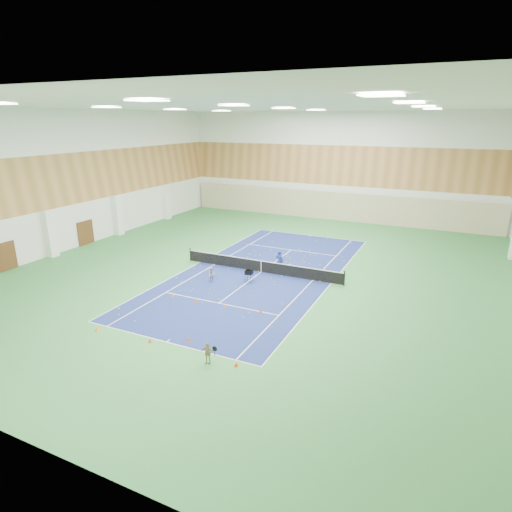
% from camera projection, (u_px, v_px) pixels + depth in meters
% --- Properties ---
extents(ground, '(40.00, 40.00, 0.00)m').
position_uv_depth(ground, '(261.00, 272.00, 32.61)').
color(ground, '#33773B').
rests_on(ground, ground).
extents(room_shell, '(36.00, 40.00, 12.00)m').
position_uv_depth(room_shell, '(261.00, 194.00, 30.77)').
color(room_shell, white).
rests_on(room_shell, ground).
extents(wood_cladding, '(36.00, 40.00, 8.00)m').
position_uv_depth(wood_cladding, '(262.00, 166.00, 30.16)').
color(wood_cladding, '#B67C43').
rests_on(wood_cladding, room_shell).
extents(ceiling_light_grid, '(21.40, 25.40, 0.06)m').
position_uv_depth(ceiling_light_grid, '(262.00, 107.00, 28.96)').
color(ceiling_light_grid, white).
rests_on(ceiling_light_grid, room_shell).
extents(court_surface, '(10.97, 23.77, 0.01)m').
position_uv_depth(court_surface, '(261.00, 272.00, 32.60)').
color(court_surface, navy).
rests_on(court_surface, ground).
extents(tennis_balls_scatter, '(10.57, 22.77, 0.07)m').
position_uv_depth(tennis_balls_scatter, '(261.00, 272.00, 32.59)').
color(tennis_balls_scatter, '#D4EA28').
rests_on(tennis_balls_scatter, ground).
extents(tennis_net, '(12.80, 0.10, 1.10)m').
position_uv_depth(tennis_net, '(261.00, 265.00, 32.44)').
color(tennis_net, black).
rests_on(tennis_net, ground).
extents(back_curtain, '(35.40, 0.16, 3.20)m').
position_uv_depth(back_curtain, '(333.00, 206.00, 49.10)').
color(back_curtain, '#C6B793').
rests_on(back_curtain, ground).
extents(door_left_a, '(0.08, 1.80, 2.20)m').
position_uv_depth(door_left_a, '(5.00, 257.00, 32.70)').
color(door_left_a, '#593319').
rests_on(door_left_a, ground).
extents(door_left_b, '(0.08, 1.80, 2.20)m').
position_uv_depth(door_left_b, '(86.00, 233.00, 39.58)').
color(door_left_b, '#593319').
rests_on(door_left_b, ground).
extents(coach, '(0.64, 0.44, 1.69)m').
position_uv_depth(coach, '(279.00, 261.00, 32.47)').
color(coach, navy).
rests_on(coach, ground).
extents(child_court, '(0.62, 0.55, 1.08)m').
position_uv_depth(child_court, '(212.00, 275.00, 30.51)').
color(child_court, gray).
rests_on(child_court, ground).
extents(child_apron, '(0.68, 0.40, 1.10)m').
position_uv_depth(child_apron, '(207.00, 353.00, 20.33)').
color(child_apron, tan).
rests_on(child_apron, ground).
extents(ball_cart, '(0.56, 0.56, 0.90)m').
position_uv_depth(ball_cart, '(249.00, 276.00, 30.50)').
color(ball_cart, black).
rests_on(ball_cart, ground).
extents(cone_svc_a, '(0.19, 0.19, 0.21)m').
position_uv_depth(cone_svc_a, '(172.00, 295.00, 28.14)').
color(cone_svc_a, orange).
rests_on(cone_svc_a, ground).
extents(cone_svc_b, '(0.22, 0.22, 0.25)m').
position_uv_depth(cone_svc_b, '(196.00, 300.00, 27.24)').
color(cone_svc_b, '#E4540C').
rests_on(cone_svc_b, ground).
extents(cone_svc_c, '(0.18, 0.18, 0.20)m').
position_uv_depth(cone_svc_c, '(225.00, 306.00, 26.52)').
color(cone_svc_c, orange).
rests_on(cone_svc_c, ground).
extents(cone_svc_d, '(0.20, 0.20, 0.22)m').
position_uv_depth(cone_svc_d, '(261.00, 311.00, 25.79)').
color(cone_svc_d, '#D9550B').
rests_on(cone_svc_d, ground).
extents(cone_base_a, '(0.22, 0.22, 0.25)m').
position_uv_depth(cone_base_a, '(97.00, 328.00, 23.59)').
color(cone_base_a, orange).
rests_on(cone_base_a, ground).
extents(cone_base_b, '(0.21, 0.21, 0.23)m').
position_uv_depth(cone_base_b, '(150.00, 340.00, 22.35)').
color(cone_base_b, '#F2490C').
rests_on(cone_base_b, ground).
extents(cone_base_c, '(0.23, 0.23, 0.25)m').
position_uv_depth(cone_base_c, '(188.00, 339.00, 22.41)').
color(cone_base_c, '#D75C0B').
rests_on(cone_base_c, ground).
extents(cone_base_d, '(0.21, 0.21, 0.23)m').
position_uv_depth(cone_base_d, '(236.00, 364.00, 20.17)').
color(cone_base_d, '#FF4C0D').
rests_on(cone_base_d, ground).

